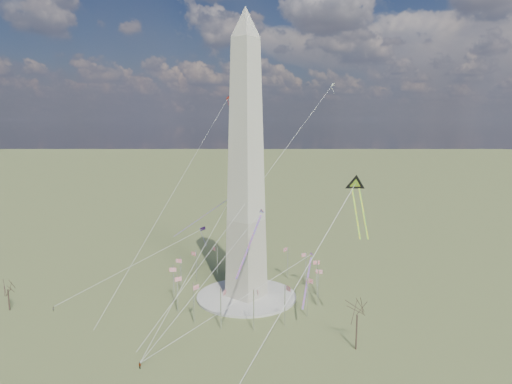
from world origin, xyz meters
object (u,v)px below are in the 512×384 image
Objects in this scene: washington_monument at (246,166)px; person_west at (54,309)px; kite_delta_black at (356,187)px; tree_near at (357,313)px.

person_west is (-42.87, -50.08, -47.16)m from washington_monument.
kite_delta_black is at bearing 12.66° from washington_monument.
kite_delta_black is (37.64, 8.45, -4.96)m from washington_monument.
tree_near is at bearing 84.78° from kite_delta_black.
kite_delta_black is (-10.69, 18.05, 32.18)m from tree_near.
kite_delta_black reaches higher than tree_near.
tree_near is (48.33, -9.60, -37.14)m from washington_monument.
washington_monument is at bearing 168.77° from tree_near.
tree_near is 38.42m from kite_delta_black.
tree_near is 0.81× the size of kite_delta_black.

